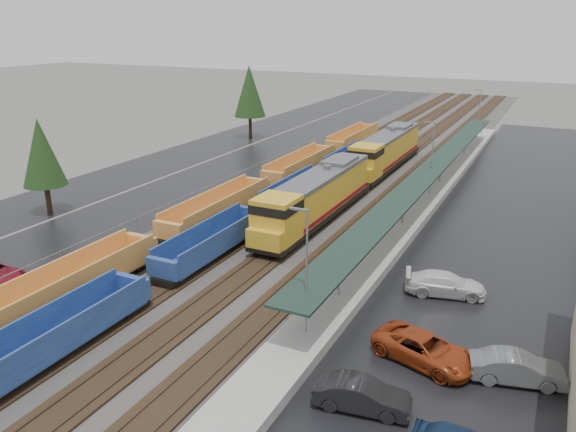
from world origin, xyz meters
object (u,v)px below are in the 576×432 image
locomotive_lead (315,198)px  locomotive_trail (385,151)px  parked_car_east_b (425,349)px  well_string_blue (149,282)px  parked_car_east_e (517,369)px  parked_car_east_c (445,284)px  parked_car_east_a (362,396)px  well_string_yellow (156,242)px

locomotive_lead → locomotive_trail: size_ratio=1.00×
parked_car_east_b → locomotive_trail: bearing=37.3°
well_string_blue → parked_car_east_e: (22.58, 0.99, -0.36)m
parked_car_east_c → parked_car_east_e: bearing=-161.4°
parked_car_east_a → well_string_blue: bearing=65.5°
parked_car_east_b → parked_car_east_a: bearing=178.7°
well_string_blue → parked_car_east_e: well_string_blue is taller
locomotive_lead → well_string_yellow: 14.56m
well_string_yellow → parked_car_east_e: size_ratio=22.06×
locomotive_trail → well_string_blue: 39.00m
locomotive_lead → well_string_blue: 18.27m
parked_car_east_e → well_string_blue: bearing=78.4°
well_string_blue → parked_car_east_b: bearing=2.0°
well_string_yellow → parked_car_east_c: (21.35, 3.41, -0.43)m
parked_car_east_b → parked_car_east_e: (4.59, 0.35, -0.01)m
parked_car_east_a → locomotive_trail: bearing=6.7°
well_string_yellow → parked_car_east_c: well_string_yellow is taller
locomotive_lead → parked_car_east_c: locomotive_lead is taller
parked_car_east_a → parked_car_east_c: (1.08, 13.59, 0.01)m
parked_car_east_b → parked_car_east_c: size_ratio=1.07×
well_string_yellow → parked_car_east_c: size_ratio=19.66×
locomotive_trail → parked_car_east_b: 40.65m
locomotive_trail → parked_car_east_c: size_ratio=3.94×
locomotive_trail → locomotive_lead: bearing=-90.0°
well_string_yellow → parked_car_east_a: size_ratio=22.58×
locomotive_trail → well_string_yellow: locomotive_trail is taller
parked_car_east_a → parked_car_east_b: bearing=-27.5°
well_string_blue → parked_car_east_b: (17.98, 0.64, -0.34)m
parked_car_east_b → well_string_yellow: bearing=94.2°
well_string_blue → parked_car_east_a: (16.27, -4.50, -0.38)m
parked_car_east_e → parked_car_east_c: bearing=18.7°
locomotive_lead → parked_car_east_a: 25.49m
locomotive_trail → well_string_yellow: (-8.00, -33.09, -1.29)m
locomotive_trail → parked_car_east_c: locomotive_trail is taller
locomotive_trail → parked_car_east_e: bearing=-63.8°
locomotive_trail → parked_car_east_a: 45.01m
locomotive_lead → locomotive_trail: same height
well_string_yellow → locomotive_lead: bearing=56.5°
locomotive_lead → locomotive_trail: bearing=90.0°
parked_car_east_c → parked_car_east_e: (5.23, -8.10, 0.01)m
well_string_blue → parked_car_east_e: 22.60m
well_string_yellow → parked_car_east_b: 22.56m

